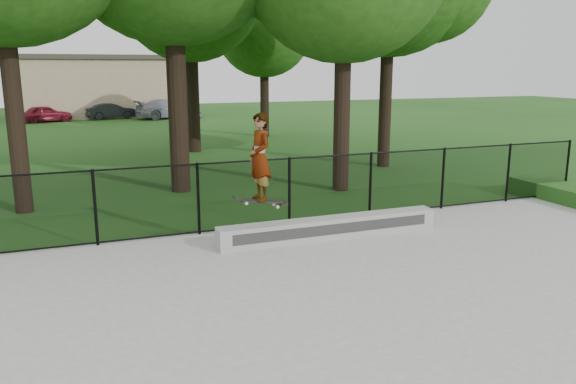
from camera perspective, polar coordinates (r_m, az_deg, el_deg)
name	(u,v)px	position (r m, az deg, el deg)	size (l,w,h in m)	color
ground	(463,350)	(7.56, 17.39, -15.06)	(100.00, 100.00, 0.00)	#1E4B15
concrete_slab	(464,348)	(7.54, 17.41, -14.85)	(14.00, 12.00, 0.06)	gray
grind_ledge	(331,228)	(11.38, 4.35, -3.62)	(4.68, 0.40, 0.42)	#9A9A96
car_a	(46,114)	(39.62, -23.39, 7.31)	(1.27, 3.15, 1.08)	maroon
car_b	(111,111)	(40.47, -17.54, 7.85)	(1.15, 2.98, 1.09)	black
car_c	(169,109)	(39.85, -11.96, 8.26)	(1.85, 4.17, 1.32)	#8C8E9F
skater_airborne	(260,159)	(10.20, -2.87, 3.38)	(0.84, 0.63, 1.74)	black
chainlink_fence	(289,191)	(12.15, 0.14, 0.09)	(16.06, 0.06, 1.50)	black
distant_building	(100,86)	(43.22, -18.56, 10.20)	(12.40, 6.40, 4.30)	tan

